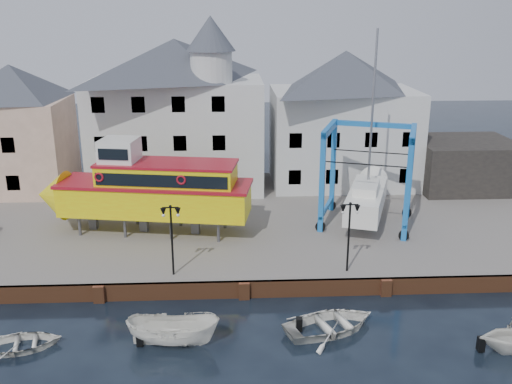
{
  "coord_description": "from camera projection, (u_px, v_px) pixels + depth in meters",
  "views": [
    {
      "loc": [
        -0.71,
        -28.54,
        15.49
      ],
      "look_at": [
        1.0,
        7.0,
        4.0
      ],
      "focal_mm": 40.0,
      "sensor_mm": 36.0,
      "label": 1
    }
  ],
  "objects": [
    {
      "name": "ground",
      "position": [
        244.0,
        298.0,
        31.92
      ],
      "size": [
        140.0,
        140.0,
        0.0
      ],
      "primitive_type": "plane",
      "color": "black",
      "rests_on": "ground"
    },
    {
      "name": "shed_dark",
      "position": [
        463.0,
        164.0,
        48.02
      ],
      "size": [
        8.0,
        7.0,
        4.0
      ],
      "primitive_type": "cube",
      "color": "black",
      "rests_on": "hardstanding"
    },
    {
      "name": "building_white_main",
      "position": [
        178.0,
        112.0,
        46.92
      ],
      "size": [
        14.0,
        8.3,
        14.0
      ],
      "color": "silver",
      "rests_on": "hardstanding"
    },
    {
      "name": "building_pink",
      "position": [
        16.0,
        129.0,
        46.31
      ],
      "size": [
        8.0,
        7.0,
        10.3
      ],
      "color": "tan",
      "rests_on": "hardstanding"
    },
    {
      "name": "quay_wall",
      "position": [
        244.0,
        290.0,
        31.86
      ],
      "size": [
        44.0,
        0.47,
        1.0
      ],
      "color": "brown",
      "rests_on": "ground"
    },
    {
      "name": "building_white_right",
      "position": [
        343.0,
        118.0,
        48.36
      ],
      "size": [
        12.0,
        8.0,
        11.2
      ],
      "color": "silver",
      "rests_on": "hardstanding"
    },
    {
      "name": "tour_boat",
      "position": [
        142.0,
        189.0,
        38.02
      ],
      "size": [
        15.01,
        5.84,
        6.38
      ],
      "rotation": [
        0.0,
        0.0,
        -0.17
      ],
      "color": "#59595E",
      "rests_on": "hardstanding"
    },
    {
      "name": "lamp_post_left",
      "position": [
        171.0,
        222.0,
        31.59
      ],
      "size": [
        1.12,
        0.32,
        4.2
      ],
      "color": "black",
      "rests_on": "hardstanding"
    },
    {
      "name": "motorboat_b",
      "position": [
        330.0,
        330.0,
        28.75
      ],
      "size": [
        5.73,
        4.9,
        1.0
      ],
      "primitive_type": "imported",
      "rotation": [
        0.0,
        0.0,
        1.92
      ],
      "color": "white",
      "rests_on": "ground"
    },
    {
      "name": "motorboat_d",
      "position": [
        22.0,
        349.0,
        27.21
      ],
      "size": [
        4.22,
        3.42,
        0.77
      ],
      "primitive_type": "imported",
      "rotation": [
        0.0,
        0.0,
        1.8
      ],
      "color": "white",
      "rests_on": "ground"
    },
    {
      "name": "motorboat_a",
      "position": [
        174.0,
        345.0,
        27.51
      ],
      "size": [
        4.68,
        2.18,
        1.75
      ],
      "primitive_type": "imported",
      "rotation": [
        0.0,
        0.0,
        1.46
      ],
      "color": "white",
      "rests_on": "ground"
    },
    {
      "name": "lamp_post_right",
      "position": [
        350.0,
        219.0,
        32.05
      ],
      "size": [
        1.12,
        0.32,
        4.2
      ],
      "color": "black",
      "rests_on": "hardstanding"
    },
    {
      "name": "hardstanding",
      "position": [
        240.0,
        221.0,
        42.22
      ],
      "size": [
        44.0,
        22.0,
        1.0
      ],
      "primitive_type": "cube",
      "color": "#69625F",
      "rests_on": "ground"
    },
    {
      "name": "travel_lift",
      "position": [
        368.0,
        191.0,
        40.23
      ],
      "size": [
        7.44,
        9.04,
        13.29
      ],
      "rotation": [
        0.0,
        0.0,
        -0.34
      ],
      "color": "#1364B7",
      "rests_on": "hardstanding"
    }
  ]
}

